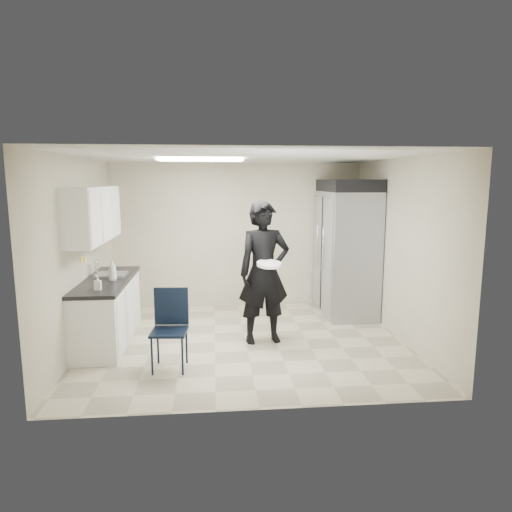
{
  "coord_description": "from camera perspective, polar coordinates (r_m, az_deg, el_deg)",
  "views": [
    {
      "loc": [
        -0.44,
        -6.25,
        2.28
      ],
      "look_at": [
        0.17,
        0.2,
        1.21
      ],
      "focal_mm": 32.0,
      "sensor_mm": 36.0,
      "label": 1
    }
  ],
  "objects": [
    {
      "name": "left_wall",
      "position": [
        6.58,
        -21.32,
        0.18
      ],
      "size": [
        0.0,
        4.0,
        4.0
      ],
      "primitive_type": "plane",
      "rotation": [
        1.57,
        0.0,
        1.57
      ],
      "color": "beige",
      "rests_on": "floor"
    },
    {
      "name": "commercial_fridge",
      "position": [
        7.96,
        11.21,
        0.33
      ],
      "size": [
        0.8,
        1.35,
        2.1
      ],
      "primitive_type": "cube",
      "color": "gray",
      "rests_on": "floor"
    },
    {
      "name": "back_wall",
      "position": [
        8.32,
        -2.36,
        2.63
      ],
      "size": [
        4.5,
        0.0,
        4.5
      ],
      "primitive_type": "plane",
      "rotation": [
        1.57,
        0.0,
        0.0
      ],
      "color": "beige",
      "rests_on": "floor"
    },
    {
      "name": "sink",
      "position": [
        7.01,
        -17.6,
        -2.66
      ],
      "size": [
        0.42,
        0.4,
        0.14
      ],
      "primitive_type": "cube",
      "color": "gray",
      "rests_on": "countertop"
    },
    {
      "name": "faucet",
      "position": [
        7.03,
        -19.25,
        -1.47
      ],
      "size": [
        0.02,
        0.02,
        0.24
      ],
      "primitive_type": "cylinder",
      "color": "silver",
      "rests_on": "countertop"
    },
    {
      "name": "ceiling_panel",
      "position": [
        6.66,
        -6.94,
        11.82
      ],
      "size": [
        1.2,
        0.6,
        0.02
      ],
      "primitive_type": "cube",
      "color": "white",
      "rests_on": "ceiling"
    },
    {
      "name": "man_tuxedo",
      "position": [
        6.41,
        1.01,
        -2.1
      ],
      "size": [
        0.8,
        0.6,
        2.01
      ],
      "primitive_type": "imported",
      "rotation": [
        0.0,
        0.0,
        0.16
      ],
      "color": "black",
      "rests_on": "floor"
    },
    {
      "name": "soap_bottle_a",
      "position": [
        6.63,
        -17.51,
        -1.67
      ],
      "size": [
        0.15,
        0.15,
        0.3
      ],
      "primitive_type": "imported",
      "rotation": [
        0.0,
        0.0,
        0.35
      ],
      "color": "white",
      "rests_on": "countertop"
    },
    {
      "name": "lower_counter",
      "position": [
        6.88,
        -18.01,
        -6.67
      ],
      "size": [
        0.6,
        1.9,
        0.86
      ],
      "primitive_type": "cube",
      "color": "silver",
      "rests_on": "floor"
    },
    {
      "name": "towel_dispenser",
      "position": [
        7.82,
        -18.01,
        4.1
      ],
      "size": [
        0.22,
        0.3,
        0.35
      ],
      "primitive_type": "cube",
      "color": "black",
      "rests_on": "left_wall"
    },
    {
      "name": "notice_sticker_left",
      "position": [
        6.69,
        -21.0,
        -0.35
      ],
      "size": [
        0.0,
        0.12,
        0.07
      ],
      "primitive_type": "cube",
      "color": "yellow",
      "rests_on": "left_wall"
    },
    {
      "name": "folding_chair",
      "position": [
        5.69,
        -10.8,
        -9.29
      ],
      "size": [
        0.45,
        0.45,
        0.95
      ],
      "primitive_type": "cube",
      "rotation": [
        0.0,
        0.0,
        -0.08
      ],
      "color": "black",
      "rests_on": "floor"
    },
    {
      "name": "notice_sticker_right",
      "position": [
        6.89,
        -20.54,
        -0.4
      ],
      "size": [
        0.0,
        0.12,
        0.07
      ],
      "primitive_type": "cube",
      "color": "yellow",
      "rests_on": "left_wall"
    },
    {
      "name": "upper_cabinets",
      "position": [
        6.67,
        -19.67,
        4.94
      ],
      "size": [
        0.35,
        1.8,
        0.75
      ],
      "primitive_type": "cube",
      "color": "silver",
      "rests_on": "left_wall"
    },
    {
      "name": "countertop",
      "position": [
        6.77,
        -18.21,
        -2.97
      ],
      "size": [
        0.64,
        1.95,
        0.05
      ],
      "primitive_type": "cube",
      "color": "black",
      "rests_on": "lower_counter"
    },
    {
      "name": "fridge_compressor",
      "position": [
        7.86,
        11.48,
        8.63
      ],
      "size": [
        0.8,
        1.35,
        0.2
      ],
      "primitive_type": "cube",
      "color": "black",
      "rests_on": "commercial_fridge"
    },
    {
      "name": "floor",
      "position": [
        6.67,
        -1.34,
        -10.59
      ],
      "size": [
        4.5,
        4.5,
        0.0
      ],
      "primitive_type": "plane",
      "color": "#B9AE91",
      "rests_on": "ground"
    },
    {
      "name": "soap_bottle_b",
      "position": [
        6.12,
        -19.18,
        -3.21
      ],
      "size": [
        0.08,
        0.08,
        0.18
      ],
      "primitive_type": "imported",
      "rotation": [
        0.0,
        0.0,
        0.03
      ],
      "color": "#A4A6B0",
      "rests_on": "countertop"
    },
    {
      "name": "bucket_lid",
      "position": [
        6.14,
        1.64,
        -1.02
      ],
      "size": [
        0.38,
        0.38,
        0.04
      ],
      "primitive_type": "cylinder",
      "rotation": [
        0.0,
        0.0,
        0.16
      ],
      "color": "white",
      "rests_on": "man_tuxedo"
    },
    {
      "name": "ceiling",
      "position": [
        6.28,
        -1.43,
        12.31
      ],
      "size": [
        4.5,
        4.5,
        0.0
      ],
      "primitive_type": "plane",
      "rotation": [
        3.14,
        0.0,
        0.0
      ],
      "color": "silver",
      "rests_on": "back_wall"
    },
    {
      "name": "right_wall",
      "position": [
        6.88,
        17.66,
        0.76
      ],
      "size": [
        0.0,
        4.0,
        4.0
      ],
      "primitive_type": "plane",
      "rotation": [
        1.57,
        0.0,
        -1.57
      ],
      "color": "beige",
      "rests_on": "floor"
    }
  ]
}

